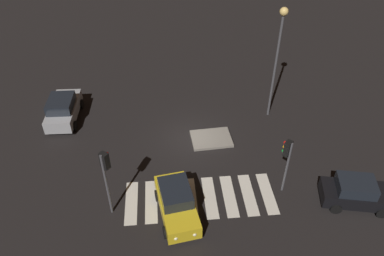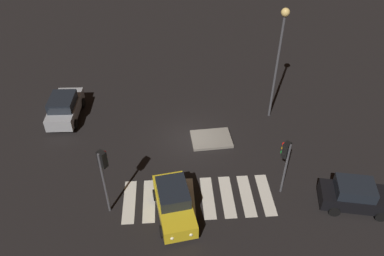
{
  "view_description": "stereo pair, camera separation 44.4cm",
  "coord_description": "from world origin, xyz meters",
  "px_view_note": "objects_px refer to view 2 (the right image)",
  "views": [
    {
      "loc": [
        -1.78,
        -19.76,
        16.9
      ],
      "look_at": [
        0.0,
        0.0,
        1.0
      ],
      "focal_mm": 34.76,
      "sensor_mm": 36.0,
      "label": 1
    },
    {
      "loc": [
        -1.34,
        -19.79,
        16.9
      ],
      "look_at": [
        0.0,
        0.0,
        1.0
      ],
      "focal_mm": 34.76,
      "sensor_mm": 36.0,
      "label": 2
    }
  ],
  "objects_px": {
    "car_black": "(356,196)",
    "traffic_light_south": "(103,168)",
    "traffic_light_east": "(286,156)",
    "car_yellow": "(174,202)",
    "car_silver": "(65,107)",
    "street_lamp": "(280,48)",
    "traffic_island": "(211,139)"
  },
  "relations": [
    {
      "from": "traffic_light_south",
      "to": "street_lamp",
      "type": "distance_m",
      "value": 13.94
    },
    {
      "from": "car_black",
      "to": "traffic_light_south",
      "type": "xyz_separation_m",
      "value": [
        -13.81,
        0.71,
        2.42
      ]
    },
    {
      "from": "traffic_light_south",
      "to": "traffic_light_east",
      "type": "xyz_separation_m",
      "value": [
        9.86,
        0.76,
        -0.48
      ]
    },
    {
      "from": "street_lamp",
      "to": "traffic_island",
      "type": "bearing_deg",
      "value": -151.11
    },
    {
      "from": "traffic_light_south",
      "to": "car_yellow",
      "type": "bearing_deg",
      "value": -57.86
    },
    {
      "from": "car_black",
      "to": "traffic_light_south",
      "type": "bearing_deg",
      "value": -170.89
    },
    {
      "from": "car_black",
      "to": "car_silver",
      "type": "distance_m",
      "value": 20.48
    },
    {
      "from": "car_yellow",
      "to": "car_black",
      "type": "relative_size",
      "value": 1.03
    },
    {
      "from": "car_black",
      "to": "car_silver",
      "type": "height_order",
      "value": "car_silver"
    },
    {
      "from": "car_yellow",
      "to": "traffic_light_south",
      "type": "distance_m",
      "value": 4.31
    },
    {
      "from": "car_yellow",
      "to": "street_lamp",
      "type": "height_order",
      "value": "street_lamp"
    },
    {
      "from": "car_yellow",
      "to": "car_silver",
      "type": "relative_size",
      "value": 0.98
    },
    {
      "from": "traffic_light_south",
      "to": "traffic_light_east",
      "type": "height_order",
      "value": "traffic_light_south"
    },
    {
      "from": "car_black",
      "to": "car_yellow",
      "type": "bearing_deg",
      "value": -168.95
    },
    {
      "from": "traffic_island",
      "to": "street_lamp",
      "type": "distance_m",
      "value": 7.69
    },
    {
      "from": "car_yellow",
      "to": "traffic_island",
      "type": "bearing_deg",
      "value": 146.92
    },
    {
      "from": "traffic_island",
      "to": "traffic_light_east",
      "type": "distance_m",
      "value": 6.61
    },
    {
      "from": "traffic_light_south",
      "to": "car_silver",
      "type": "bearing_deg",
      "value": 65.9
    },
    {
      "from": "traffic_island",
      "to": "car_black",
      "type": "distance_m",
      "value": 9.84
    },
    {
      "from": "car_silver",
      "to": "traffic_light_east",
      "type": "relative_size",
      "value": 1.22
    },
    {
      "from": "car_silver",
      "to": "street_lamp",
      "type": "distance_m",
      "value": 15.96
    },
    {
      "from": "traffic_island",
      "to": "car_yellow",
      "type": "xyz_separation_m",
      "value": [
        -2.77,
        -6.17,
        0.82
      ]
    },
    {
      "from": "traffic_island",
      "to": "car_yellow",
      "type": "relative_size",
      "value": 0.65
    },
    {
      "from": "street_lamp",
      "to": "traffic_light_east",
      "type": "bearing_deg",
      "value": -98.8
    },
    {
      "from": "traffic_light_east",
      "to": "street_lamp",
      "type": "height_order",
      "value": "street_lamp"
    },
    {
      "from": "car_silver",
      "to": "car_black",
      "type": "bearing_deg",
      "value": -116.32
    },
    {
      "from": "car_yellow",
      "to": "traffic_light_east",
      "type": "xyz_separation_m",
      "value": [
        6.31,
        1.29,
        1.9
      ]
    },
    {
      "from": "traffic_light_south",
      "to": "traffic_light_east",
      "type": "bearing_deg",
      "value": -44.97
    },
    {
      "from": "traffic_island",
      "to": "car_black",
      "type": "height_order",
      "value": "car_black"
    },
    {
      "from": "traffic_island",
      "to": "street_lamp",
      "type": "height_order",
      "value": "street_lamp"
    },
    {
      "from": "car_yellow",
      "to": "traffic_light_south",
      "type": "relative_size",
      "value": 1.02
    },
    {
      "from": "car_silver",
      "to": "traffic_light_south",
      "type": "height_order",
      "value": "traffic_light_south"
    }
  ]
}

